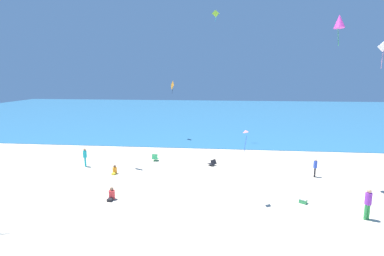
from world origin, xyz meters
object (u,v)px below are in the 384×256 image
Objects in this scene: cooler_box at (303,201)px; person_1 at (85,156)px; person_2 at (112,195)px; kite_lime at (216,14)px; beach_chair_far_right at (155,158)px; kite_pink at (245,132)px; person_3 at (315,166)px; beach_chair_mid_beach at (212,163)px; kite_white at (383,47)px; person_4 at (368,202)px; kite_orange at (172,85)px; kite_magenta at (339,21)px; person_0 at (115,171)px.

person_1 reaches higher than cooler_box.
kite_lime reaches higher than person_2.
person_2 is at bearing 179.33° from beach_chair_far_right.
kite_lime is at bearing 109.11° from cooler_box.
kite_pink is (-3.60, -0.15, 4.22)m from cooler_box.
kite_lime is at bearing 142.62° from person_3.
beach_chair_mid_beach is 0.47× the size of kite_white.
kite_white is at bearing 141.08° from person_1.
beach_chair_mid_beach is 0.48× the size of person_4.
person_4 is 1.15× the size of kite_orange.
cooler_box is at bearing -57.79° from kite_orange.
person_2 is (-11.77, -0.75, 0.15)m from cooler_box.
kite_magenta is at bearing -18.81° from person_4.
kite_pink is (7.45, -17.70, -2.11)m from kite_orange.
person_1 is 21.62m from kite_magenta.
kite_orange is 19.32m from kite_pink.
beach_chair_far_right is at bearing 168.52° from person_1.
person_3 is at bearing 102.03° from kite_magenta.
kite_lime is (-8.87, 19.11, 13.46)m from person_4.
kite_orange is at bearing 155.66° from person_3.
person_0 is 20.84m from kite_lime.
person_4 reaches higher than person_2.
person_2 is (4.75, -6.29, -0.63)m from person_1.
kite_orange is 9.45m from kite_lime.
person_2 is 0.46× the size of person_4.
person_2 is at bearing -163.70° from kite_magenta.
person_4 is (0.75, -6.69, 0.17)m from person_3.
kite_white is at bearing -1.66° from person_3.
person_4 reaches higher than beach_chair_far_right.
person_4 is at bearing -64.14° from person_3.
beach_chair_far_right is at bearing 31.82° from person_4.
person_2 is 0.45× the size of kite_white.
beach_chair_far_right is 0.81× the size of person_2.
beach_chair_mid_beach is 8.16m from person_3.
beach_chair_far_right is at bearing 144.59° from cooler_box.
person_4 is at bearing 176.24° from beach_chair_mid_beach.
person_4 is at bearing -85.27° from kite_magenta.
person_0 is 17.23m from person_4.
kite_magenta is 20.08m from kite_orange.
cooler_box is at bearing -93.64° from person_3.
kite_orange is (-11.05, 17.54, 6.33)m from cooler_box.
beach_chair_far_right is at bearing 165.77° from kite_white.
person_3 is at bearing -17.11° from person_4.
beach_chair_far_right is 11.51m from kite_orange.
kite_lime is at bearing -165.69° from person_1.
cooler_box is 0.76× the size of person_0.
kite_pink is (2.41, -17.51, -10.10)m from kite_lime.
person_3 is (18.63, -0.60, -0.10)m from person_1.
person_1 is 1.06× the size of kite_orange.
person_0 is 0.50× the size of person_3.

